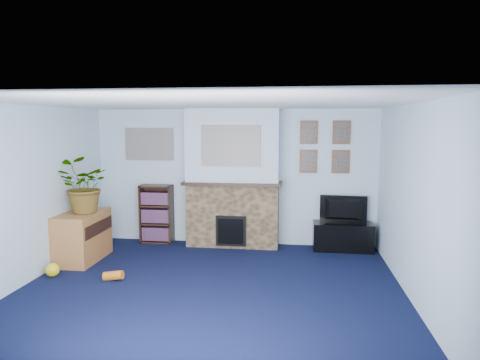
# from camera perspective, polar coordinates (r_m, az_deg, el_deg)

# --- Properties ---
(floor) EXTENTS (5.00, 4.50, 0.01)m
(floor) POSITION_cam_1_polar(r_m,az_deg,el_deg) (5.77, -4.01, -14.36)
(floor) COLOR black
(floor) RESTS_ON ground
(ceiling) EXTENTS (5.00, 4.50, 0.01)m
(ceiling) POSITION_cam_1_polar(r_m,az_deg,el_deg) (5.36, -4.25, 10.20)
(ceiling) COLOR white
(ceiling) RESTS_ON wall_back
(wall_back) EXTENTS (5.00, 0.04, 2.40)m
(wall_back) POSITION_cam_1_polar(r_m,az_deg,el_deg) (7.63, -0.77, 0.38)
(wall_back) COLOR silver
(wall_back) RESTS_ON ground
(wall_front) EXTENTS (5.00, 0.04, 2.40)m
(wall_front) POSITION_cam_1_polar(r_m,az_deg,el_deg) (3.32, -11.97, -9.24)
(wall_front) COLOR silver
(wall_front) RESTS_ON ground
(wall_left) EXTENTS (0.04, 4.50, 2.40)m
(wall_left) POSITION_cam_1_polar(r_m,az_deg,el_deg) (6.42, -26.59, -1.78)
(wall_left) COLOR silver
(wall_left) RESTS_ON ground
(wall_right) EXTENTS (0.04, 4.50, 2.40)m
(wall_right) POSITION_cam_1_polar(r_m,az_deg,el_deg) (5.52, 22.27, -2.94)
(wall_right) COLOR silver
(wall_right) RESTS_ON ground
(chimney_breast) EXTENTS (1.72, 0.50, 2.40)m
(chimney_breast) POSITION_cam_1_polar(r_m,az_deg,el_deg) (7.43, -1.00, 0.07)
(chimney_breast) COLOR brown
(chimney_breast) RESTS_ON ground
(collage_main) EXTENTS (1.00, 0.03, 0.68)m
(collage_main) POSITION_cam_1_polar(r_m,az_deg,el_deg) (7.17, -1.25, 4.58)
(collage_main) COLOR gray
(collage_main) RESTS_ON chimney_breast
(collage_left) EXTENTS (0.90, 0.03, 0.58)m
(collage_left) POSITION_cam_1_polar(r_m,az_deg,el_deg) (7.93, -11.99, 4.70)
(collage_left) COLOR gray
(collage_left) RESTS_ON wall_back
(portrait_tl) EXTENTS (0.30, 0.03, 0.40)m
(portrait_tl) POSITION_cam_1_polar(r_m,az_deg,el_deg) (7.48, 9.16, 6.29)
(portrait_tl) COLOR brown
(portrait_tl) RESTS_ON wall_back
(portrait_tr) EXTENTS (0.30, 0.03, 0.40)m
(portrait_tr) POSITION_cam_1_polar(r_m,az_deg,el_deg) (7.52, 13.38, 6.19)
(portrait_tr) COLOR brown
(portrait_tr) RESTS_ON wall_back
(portrait_bl) EXTENTS (0.30, 0.03, 0.40)m
(portrait_bl) POSITION_cam_1_polar(r_m,az_deg,el_deg) (7.51, 9.08, 2.47)
(portrait_bl) COLOR brown
(portrait_bl) RESTS_ON wall_back
(portrait_br) EXTENTS (0.30, 0.03, 0.40)m
(portrait_br) POSITION_cam_1_polar(r_m,az_deg,el_deg) (7.54, 13.27, 2.39)
(portrait_br) COLOR brown
(portrait_br) RESTS_ON wall_back
(tv_stand) EXTENTS (1.00, 0.42, 0.47)m
(tv_stand) POSITION_cam_1_polar(r_m,az_deg,el_deg) (7.57, 13.52, -7.41)
(tv_stand) COLOR black
(tv_stand) RESTS_ON ground
(television) EXTENTS (0.80, 0.16, 0.46)m
(television) POSITION_cam_1_polar(r_m,az_deg,el_deg) (7.48, 13.62, -3.85)
(television) COLOR black
(television) RESTS_ON tv_stand
(bookshelf) EXTENTS (0.58, 0.28, 1.05)m
(bookshelf) POSITION_cam_1_polar(r_m,az_deg,el_deg) (7.93, -11.03, -4.61)
(bookshelf) COLOR black
(bookshelf) RESTS_ON ground
(sideboard) EXTENTS (0.55, 0.99, 0.77)m
(sideboard) POSITION_cam_1_polar(r_m,az_deg,el_deg) (7.25, -20.28, -7.32)
(sideboard) COLOR #AA6B36
(sideboard) RESTS_ON ground
(potted_plant) EXTENTS (0.99, 0.95, 0.85)m
(potted_plant) POSITION_cam_1_polar(r_m,az_deg,el_deg) (7.02, -20.42, -0.75)
(potted_plant) COLOR #26661E
(potted_plant) RESTS_ON sideboard
(mantel_clock) EXTENTS (0.11, 0.06, 0.15)m
(mantel_clock) POSITION_cam_1_polar(r_m,az_deg,el_deg) (7.39, -1.59, 0.31)
(mantel_clock) COLOR gold
(mantel_clock) RESTS_ON chimney_breast
(mantel_candle) EXTENTS (0.05, 0.05, 0.17)m
(mantel_candle) POSITION_cam_1_polar(r_m,az_deg,el_deg) (7.35, 0.81, 0.34)
(mantel_candle) COLOR #B2BFC6
(mantel_candle) RESTS_ON chimney_breast
(mantel_teddy) EXTENTS (0.14, 0.14, 0.14)m
(mantel_teddy) POSITION_cam_1_polar(r_m,az_deg,el_deg) (7.47, -4.91, 0.32)
(mantel_teddy) COLOR gray
(mantel_teddy) RESTS_ON chimney_breast
(mantel_can) EXTENTS (0.06, 0.06, 0.11)m
(mantel_can) POSITION_cam_1_polar(r_m,az_deg,el_deg) (7.32, 4.22, 0.13)
(mantel_can) COLOR red
(mantel_can) RESTS_ON chimney_breast
(green_crate) EXTENTS (0.45, 0.41, 0.30)m
(green_crate) POSITION_cam_1_polar(r_m,az_deg,el_deg) (7.35, -20.04, -8.80)
(green_crate) COLOR #198C26
(green_crate) RESTS_ON ground
(toy_ball) EXTENTS (0.20, 0.20, 0.20)m
(toy_ball) POSITION_cam_1_polar(r_m,az_deg,el_deg) (6.72, -23.73, -10.97)
(toy_ball) COLOR yellow
(toy_ball) RESTS_ON ground
(toy_block) EXTENTS (0.23, 0.23, 0.22)m
(toy_block) POSITION_cam_1_polar(r_m,az_deg,el_deg) (7.35, -19.96, -9.03)
(toy_block) COLOR red
(toy_block) RESTS_ON ground
(toy_tube) EXTENTS (0.28, 0.12, 0.16)m
(toy_tube) POSITION_cam_1_polar(r_m,az_deg,el_deg) (6.28, -16.53, -12.12)
(toy_tube) COLOR orange
(toy_tube) RESTS_ON ground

